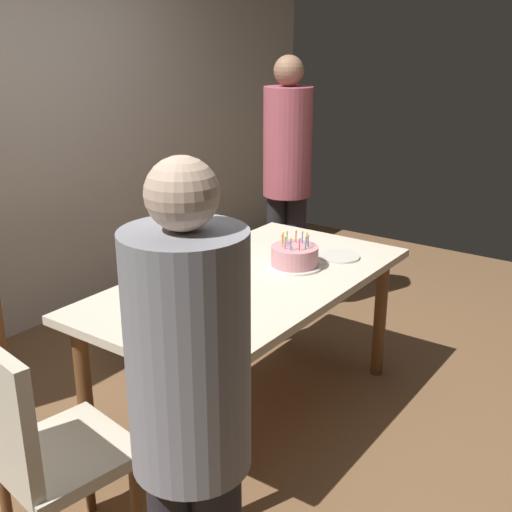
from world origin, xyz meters
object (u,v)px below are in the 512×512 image
at_px(chair_upholstered, 40,446).
at_px(person_celebrant, 191,418).
at_px(birthday_cake, 295,257).
at_px(person_guest, 287,172).
at_px(plate_near_guest, 339,256).
at_px(plate_far_side, 206,273).
at_px(dining_table, 250,295).
at_px(plate_near_celebrant, 223,322).
at_px(chair_spindle_back, 170,284).

bearing_deg(chair_upholstered, person_celebrant, -90.35).
bearing_deg(birthday_cake, person_guest, 34.87).
bearing_deg(plate_near_guest, plate_far_side, 145.76).
height_order(dining_table, plate_near_guest, plate_near_guest).
xyz_separation_m(dining_table, birthday_cake, (0.26, -0.09, 0.14)).
xyz_separation_m(dining_table, person_guest, (1.20, 0.56, 0.34)).
height_order(chair_upholstered, person_guest, person_guest).
height_order(birthday_cake, chair_upholstered, chair_upholstered).
height_order(birthday_cake, plate_far_side, birthday_cake).
height_order(plate_near_celebrant, plate_near_guest, same).
xyz_separation_m(chair_upholstered, person_celebrant, (-0.00, -0.71, 0.39)).
xyz_separation_m(plate_near_guest, person_guest, (0.68, 0.77, 0.24)).
distance_m(plate_near_celebrant, plate_near_guest, 0.99).
xyz_separation_m(chair_upholstered, person_guest, (2.45, 0.57, 0.47)).
relative_size(plate_near_guest, person_celebrant, 0.14).
bearing_deg(plate_near_guest, person_celebrant, -163.87).
height_order(dining_table, person_celebrant, person_celebrant).
distance_m(dining_table, plate_far_side, 0.24).
height_order(dining_table, chair_upholstered, chair_upholstered).
xyz_separation_m(person_celebrant, person_guest, (2.45, 1.28, 0.08)).
relative_size(chair_upholstered, person_guest, 0.54).
bearing_deg(plate_near_celebrant, plate_near_guest, 0.00).
bearing_deg(chair_spindle_back, birthday_cake, -89.60).
relative_size(plate_near_celebrant, plate_far_side, 1.00).
bearing_deg(plate_near_guest, chair_spindle_back, 105.00).
bearing_deg(dining_table, person_guest, 25.19).
height_order(dining_table, person_guest, person_guest).
xyz_separation_m(dining_table, plate_near_celebrant, (-0.47, -0.21, 0.09)).
bearing_deg(birthday_cake, plate_far_side, 139.40).
bearing_deg(person_celebrant, plate_far_side, 38.31).
relative_size(plate_near_celebrant, person_celebrant, 0.14).
bearing_deg(chair_spindle_back, person_celebrant, -135.19).
bearing_deg(person_guest, dining_table, -154.81).
xyz_separation_m(chair_spindle_back, chair_upholstered, (-1.50, -0.79, 0.07)).
bearing_deg(plate_near_celebrant, chair_upholstered, 165.76).
xyz_separation_m(birthday_cake, plate_near_celebrant, (-0.73, -0.11, -0.05)).
relative_size(plate_near_guest, person_guest, 0.13).
bearing_deg(person_guest, plate_near_guest, -131.53).
height_order(plate_near_guest, person_guest, person_guest).
bearing_deg(dining_table, chair_spindle_back, 72.01).
xyz_separation_m(birthday_cake, plate_near_guest, (0.26, -0.11, -0.05)).
xyz_separation_m(plate_near_guest, chair_upholstered, (-1.77, 0.20, -0.23)).
height_order(plate_near_guest, chair_upholstered, chair_upholstered).
relative_size(plate_far_side, person_guest, 0.13).
height_order(plate_near_guest, chair_spindle_back, chair_spindle_back).
height_order(dining_table, plate_near_celebrant, plate_near_celebrant).
relative_size(dining_table, plate_near_celebrant, 7.84).
relative_size(birthday_cake, plate_near_guest, 1.27).
bearing_deg(plate_near_celebrant, dining_table, 23.42).
bearing_deg(chair_spindle_back, plate_far_side, -120.57).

